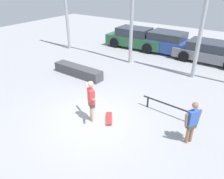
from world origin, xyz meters
TOP-DOWN VIEW (x-y plane):
  - ground_plane at (0.00, 0.00)m, footprint 36.00×36.00m
  - skateboarder at (0.02, 0.04)m, footprint 1.14×0.82m
  - skateboard at (0.51, 0.41)m, footprint 0.63×0.78m
  - grind_box at (-3.14, 2.74)m, footprint 2.93×0.67m
  - grind_rail at (2.15, 1.94)m, footprint 2.16×0.22m
  - parked_car_green at (-3.19, 8.92)m, footprint 4.24×1.96m
  - parked_car_blue at (-0.76, 9.14)m, footprint 4.18×2.12m
  - parked_car_grey at (1.98, 8.88)m, footprint 4.21×2.08m
  - bystander at (3.28, 0.86)m, footprint 0.40×0.59m

SIDE VIEW (x-z plane):
  - ground_plane at x=0.00m, z-range 0.00..0.00m
  - skateboard at x=0.51m, z-range 0.03..0.10m
  - grind_box at x=-3.14m, z-range 0.00..0.51m
  - grind_rail at x=2.15m, z-range 0.13..0.59m
  - parked_car_grey at x=1.98m, z-range -0.01..1.22m
  - parked_car_blue at x=-0.76m, z-range -0.02..1.37m
  - parked_car_green at x=-3.19m, z-range -0.02..1.39m
  - bystander at x=3.28m, z-range 0.07..1.53m
  - skateboarder at x=0.02m, z-range 0.10..1.67m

